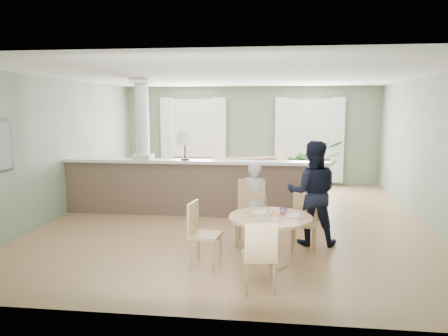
# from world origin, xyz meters

# --- Properties ---
(ground) EXTENTS (8.00, 8.00, 0.00)m
(ground) POSITION_xyz_m (0.00, 0.00, 0.00)
(ground) COLOR tan
(ground) RESTS_ON ground
(room_shell) EXTENTS (7.02, 8.02, 2.71)m
(room_shell) POSITION_xyz_m (-0.03, 0.63, 1.81)
(room_shell) COLOR gray
(room_shell) RESTS_ON ground
(pony_wall) EXTENTS (5.32, 0.38, 2.70)m
(pony_wall) POSITION_xyz_m (-0.99, 0.20, 0.71)
(pony_wall) COLOR brown
(pony_wall) RESTS_ON ground
(sofa) EXTENTS (3.43, 2.25, 0.93)m
(sofa) POSITION_xyz_m (-0.31, 1.75, 0.47)
(sofa) COLOR olive
(sofa) RESTS_ON ground
(houseplant) EXTENTS (1.63, 1.53, 1.45)m
(houseplant) POSITION_xyz_m (1.48, 1.55, 0.72)
(houseplant) COLOR #346C2B
(houseplant) RESTS_ON ground
(dining_table) EXTENTS (1.13, 1.13, 0.78)m
(dining_table) POSITION_xyz_m (0.68, -2.37, 0.55)
(dining_table) COLOR tan
(dining_table) RESTS_ON ground
(chair_far_boy) EXTENTS (0.48, 0.48, 1.00)m
(chair_far_boy) POSITION_xyz_m (0.34, -1.45, 0.55)
(chair_far_boy) COLOR tan
(chair_far_boy) RESTS_ON ground
(chair_far_man) EXTENTS (0.43, 0.43, 0.85)m
(chair_far_man) POSITION_xyz_m (1.17, -1.62, 0.47)
(chair_far_man) COLOR tan
(chair_far_man) RESTS_ON ground
(chair_near) EXTENTS (0.44, 0.44, 0.86)m
(chair_near) POSITION_xyz_m (0.57, -3.30, 0.48)
(chair_near) COLOR tan
(chair_near) RESTS_ON ground
(chair_side) EXTENTS (0.45, 0.45, 0.87)m
(chair_side) POSITION_xyz_m (-0.27, -2.49, 0.48)
(chair_side) COLOR tan
(chair_side) RESTS_ON ground
(child_person) EXTENTS (0.53, 0.42, 1.28)m
(child_person) POSITION_xyz_m (0.39, -1.28, 0.64)
(child_person) COLOR #A9A9AE
(child_person) RESTS_ON ground
(man_person) EXTENTS (0.81, 0.64, 1.63)m
(man_person) POSITION_xyz_m (1.30, -1.36, 0.82)
(man_person) COLOR black
(man_person) RESTS_ON ground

